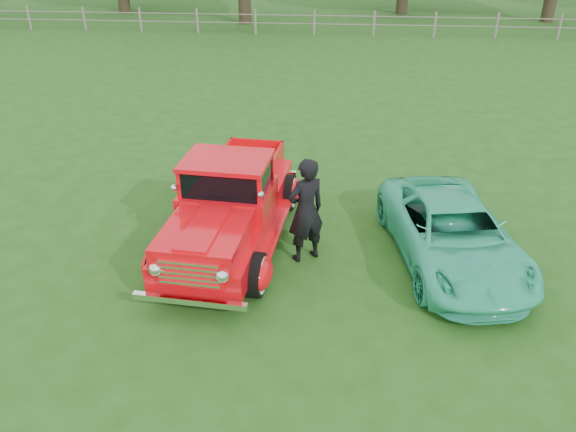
{
  "coord_description": "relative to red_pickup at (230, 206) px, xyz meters",
  "views": [
    {
      "loc": [
        1.3,
        -7.5,
        5.65
      ],
      "look_at": [
        0.53,
        1.2,
        0.85
      ],
      "focal_mm": 35.0,
      "sensor_mm": 36.0,
      "label": 1
    }
  ],
  "objects": [
    {
      "name": "man",
      "position": [
        1.44,
        -0.4,
        0.19
      ],
      "size": [
        0.86,
        0.79,
        1.97
      ],
      "primitive_type": "imported",
      "rotation": [
        0.0,
        0.0,
        3.73
      ],
      "color": "black",
      "rests_on": "ground"
    },
    {
      "name": "distant_hills",
      "position": [
        -3.49,
        57.87,
        -5.34
      ],
      "size": [
        116.0,
        60.0,
        18.0
      ],
      "color": "#2F5920",
      "rests_on": "ground"
    },
    {
      "name": "ground",
      "position": [
        0.59,
        -1.59,
        -0.8
      ],
      "size": [
        140.0,
        140.0,
        0.0
      ],
      "primitive_type": "plane",
      "color": "#1D4913",
      "rests_on": "ground"
    },
    {
      "name": "fence_line",
      "position": [
        0.59,
        20.41,
        -0.19
      ],
      "size": [
        48.0,
        0.12,
        1.2
      ],
      "color": "slate",
      "rests_on": "ground"
    },
    {
      "name": "teal_sedan",
      "position": [
        4.05,
        -0.28,
        -0.22
      ],
      "size": [
        2.6,
        4.4,
        1.15
      ],
      "primitive_type": "imported",
      "rotation": [
        0.0,
        0.0,
        0.18
      ],
      "color": "#2FBF8F",
      "rests_on": "ground"
    },
    {
      "name": "red_pickup",
      "position": [
        0.0,
        0.0,
        0.0
      ],
      "size": [
        2.53,
        5.11,
        1.78
      ],
      "rotation": [
        0.0,
        0.0,
        -0.08
      ],
      "color": "black",
      "rests_on": "ground"
    }
  ]
}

